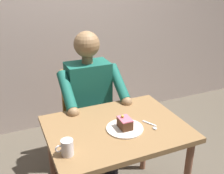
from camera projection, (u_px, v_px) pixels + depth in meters
name	position (u px, v px, depth m)	size (l,w,h in m)	color
dining_table	(116.00, 138.00, 1.84)	(0.93, 0.71, 0.72)	olive
chair	(86.00, 112.00, 2.47)	(0.42, 0.42, 0.88)	olive
seated_person	(92.00, 104.00, 2.26)	(0.53, 0.58, 1.26)	#175A4C
dessert_plate	(125.00, 128.00, 1.77)	(0.25, 0.25, 0.01)	silver
cake_slice	(125.00, 123.00, 1.76)	(0.08, 0.10, 0.09)	#4E2C19
coffee_cup	(67.00, 147.00, 1.50)	(0.11, 0.07, 0.10)	white
dessert_spoon	(152.00, 126.00, 1.80)	(0.06, 0.14, 0.01)	silver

